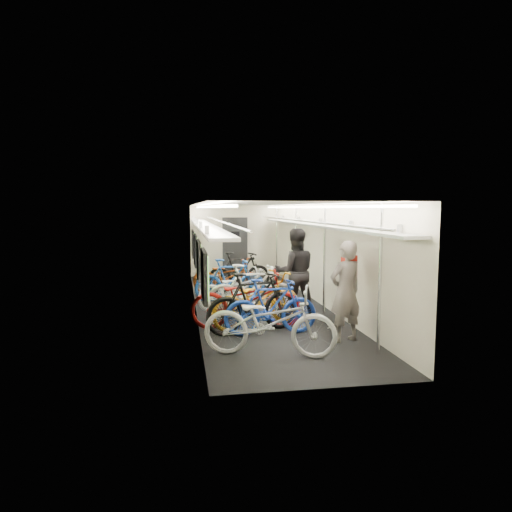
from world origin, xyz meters
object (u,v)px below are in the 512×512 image
object	(u,v)px
passenger_near	(345,292)
backpack	(349,266)
bicycle_1	(271,307)
passenger_mid	(295,272)
bicycle_0	(270,322)

from	to	relation	value
passenger_near	backpack	world-z (taller)	passenger_near
bicycle_1	passenger_mid	xyz separation A→B (m)	(0.81, 1.43, 0.42)
bicycle_0	backpack	xyz separation A→B (m)	(1.63, 0.90, 0.73)
bicycle_0	passenger_near	bearing A→B (deg)	-49.55
bicycle_1	passenger_near	distance (m)	1.38
passenger_mid	backpack	size ratio (longest dim) A/B	4.96
passenger_near	passenger_mid	xyz separation A→B (m)	(-0.38, 2.03, 0.06)
bicycle_0	passenger_near	world-z (taller)	passenger_near
passenger_mid	bicycle_0	bearing A→B (deg)	70.04
bicycle_0	passenger_mid	distance (m)	2.85
bicycle_0	bicycle_1	distance (m)	1.21
bicycle_1	passenger_mid	distance (m)	1.70
passenger_near	bicycle_0	bearing A→B (deg)	3.19
bicycle_1	passenger_mid	world-z (taller)	passenger_mid
passenger_near	passenger_mid	distance (m)	2.07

